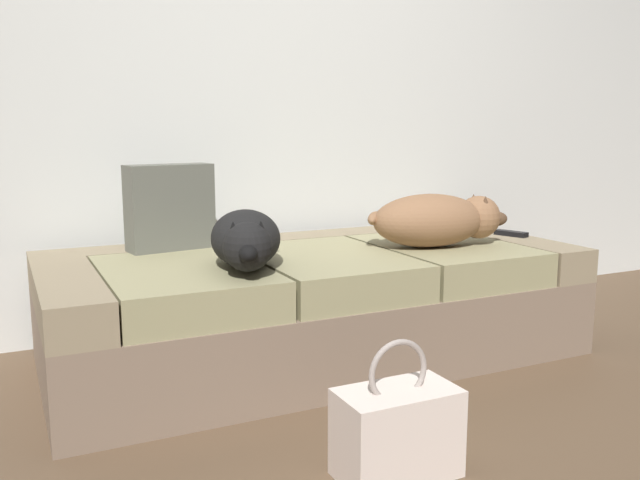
% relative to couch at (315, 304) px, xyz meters
% --- Properties ---
extents(back_wall, '(6.40, 0.10, 2.80)m').
position_rel_couch_xyz_m(back_wall, '(0.00, 0.63, 1.18)').
color(back_wall, silver).
rests_on(back_wall, ground).
extents(couch, '(2.07, 0.96, 0.43)m').
position_rel_couch_xyz_m(couch, '(0.00, 0.00, 0.00)').
color(couch, '#7F6958').
rests_on(couch, ground).
extents(dog_dark, '(0.37, 0.57, 0.20)m').
position_rel_couch_xyz_m(dog_dark, '(-0.35, -0.19, 0.32)').
color(dog_dark, black).
rests_on(dog_dark, couch).
extents(dog_tan, '(0.64, 0.35, 0.22)m').
position_rel_couch_xyz_m(dog_tan, '(0.50, -0.13, 0.33)').
color(dog_tan, '#885F41').
rests_on(dog_tan, couch).
extents(tv_remote, '(0.09, 0.16, 0.02)m').
position_rel_couch_xyz_m(tv_remote, '(0.95, -0.06, 0.23)').
color(tv_remote, black).
rests_on(tv_remote, couch).
extents(throw_pillow, '(0.35, 0.17, 0.34)m').
position_rel_couch_xyz_m(throw_pillow, '(-0.51, 0.28, 0.39)').
color(throw_pillow, '#5D5E54').
rests_on(throw_pillow, couch).
extents(handbag, '(0.32, 0.18, 0.38)m').
position_rel_couch_xyz_m(handbag, '(-0.21, -0.96, -0.09)').
color(handbag, silver).
rests_on(handbag, ground).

